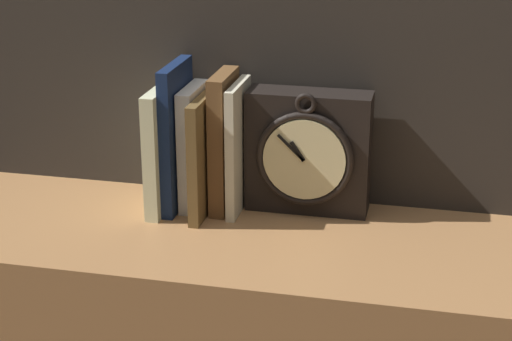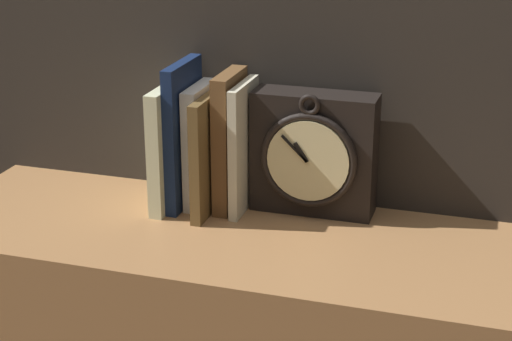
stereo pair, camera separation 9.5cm
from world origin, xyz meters
name	(u,v)px [view 2 (the right image)]	position (x,y,z in m)	size (l,w,h in m)	color
clock	(313,154)	(0.06, 0.12, 0.89)	(0.20, 0.08, 0.21)	black
book_slot0_cream	(170,145)	(-0.18, 0.09, 0.89)	(0.02, 0.15, 0.21)	beige
book_slot1_navy	(184,134)	(-0.16, 0.10, 0.91)	(0.02, 0.13, 0.24)	#132349
book_slot2_white	(200,145)	(-0.13, 0.11, 0.89)	(0.02, 0.11, 0.21)	white
book_slot3_brown	(211,153)	(-0.10, 0.08, 0.89)	(0.02, 0.15, 0.20)	brown
book_slot4_brown	(230,141)	(-0.08, 0.11, 0.90)	(0.03, 0.11, 0.23)	brown
book_slot5_cream	(244,147)	(-0.05, 0.10, 0.90)	(0.01, 0.12, 0.22)	beige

